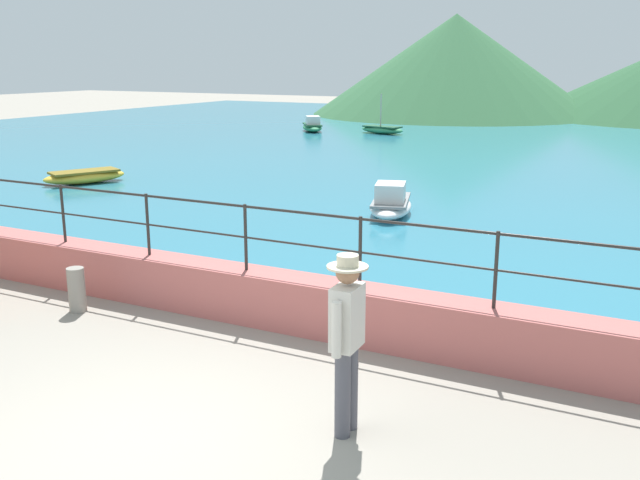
{
  "coord_description": "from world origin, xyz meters",
  "views": [
    {
      "loc": [
        4.27,
        -4.55,
        3.44
      ],
      "look_at": [
        0.02,
        3.7,
        1.1
      ],
      "focal_mm": 40.06,
      "sensor_mm": 36.0,
      "label": 1
    }
  ],
  "objects_px": {
    "boat_0": "(85,176)",
    "boat_2": "(312,126)",
    "boat_4": "(382,129)",
    "person_walking": "(347,336)",
    "bollard": "(77,290)",
    "boat_5": "(391,203)"
  },
  "relations": [
    {
      "from": "person_walking",
      "to": "boat_5",
      "type": "height_order",
      "value": "person_walking"
    },
    {
      "from": "boat_4",
      "to": "person_walking",
      "type": "bearing_deg",
      "value": -68.26
    },
    {
      "from": "bollard",
      "to": "boat_0",
      "type": "bearing_deg",
      "value": 134.51
    },
    {
      "from": "person_walking",
      "to": "boat_0",
      "type": "relative_size",
      "value": 0.71
    },
    {
      "from": "boat_0",
      "to": "boat_2",
      "type": "distance_m",
      "value": 16.5
    },
    {
      "from": "boat_0",
      "to": "person_walking",
      "type": "bearing_deg",
      "value": -36.21
    },
    {
      "from": "bollard",
      "to": "boat_0",
      "type": "height_order",
      "value": "bollard"
    },
    {
      "from": "boat_2",
      "to": "boat_5",
      "type": "distance_m",
      "value": 19.66
    },
    {
      "from": "boat_2",
      "to": "boat_4",
      "type": "bearing_deg",
      "value": 8.89
    },
    {
      "from": "person_walking",
      "to": "boat_4",
      "type": "relative_size",
      "value": 0.71
    },
    {
      "from": "boat_0",
      "to": "boat_2",
      "type": "xyz_separation_m",
      "value": [
        -1.39,
        16.45,
        0.07
      ]
    },
    {
      "from": "bollard",
      "to": "boat_4",
      "type": "distance_m",
      "value": 25.46
    },
    {
      "from": "bollard",
      "to": "boat_0",
      "type": "distance_m",
      "value": 11.0
    },
    {
      "from": "boat_0",
      "to": "boat_5",
      "type": "bearing_deg",
      "value": -0.27
    },
    {
      "from": "bollard",
      "to": "boat_2",
      "type": "height_order",
      "value": "boat_2"
    },
    {
      "from": "boat_4",
      "to": "boat_2",
      "type": "bearing_deg",
      "value": -171.11
    },
    {
      "from": "bollard",
      "to": "boat_2",
      "type": "xyz_separation_m",
      "value": [
        -9.09,
        24.29,
        0.01
      ]
    },
    {
      "from": "boat_0",
      "to": "boat_2",
      "type": "height_order",
      "value": "boat_2"
    },
    {
      "from": "person_walking",
      "to": "bollard",
      "type": "relative_size",
      "value": 2.75
    },
    {
      "from": "bollard",
      "to": "boat_0",
      "type": "xyz_separation_m",
      "value": [
        -7.71,
        7.84,
        -0.06
      ]
    },
    {
      "from": "bollard",
      "to": "person_walking",
      "type": "bearing_deg",
      "value": -15.35
    },
    {
      "from": "boat_4",
      "to": "bollard",
      "type": "bearing_deg",
      "value": -77.24
    }
  ]
}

